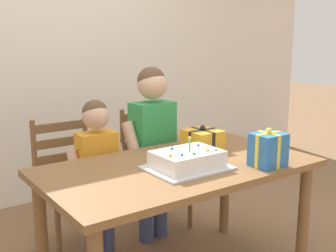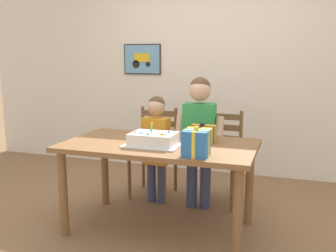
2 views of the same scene
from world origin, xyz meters
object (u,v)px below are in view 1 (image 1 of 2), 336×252
at_px(child_younger, 97,164).
at_px(chair_right, 153,167).
at_px(gift_box_beside_cake, 203,140).
at_px(child_older, 153,137).
at_px(chair_left, 71,185).
at_px(gift_box_red_large, 268,150).
at_px(dining_table, 179,180).
at_px(birthday_cake, 187,160).

bearing_deg(child_younger, chair_right, 20.62).
relative_size(gift_box_beside_cake, child_older, 0.17).
bearing_deg(child_younger, child_older, -0.06).
relative_size(chair_left, child_older, 0.73).
distance_m(gift_box_red_large, chair_right, 1.17).
height_order(dining_table, chair_left, chair_left).
xyz_separation_m(birthday_cake, gift_box_red_large, (0.40, -0.22, 0.05)).
distance_m(dining_table, chair_left, 0.88).
bearing_deg(gift_box_red_large, child_younger, 125.36).
xyz_separation_m(gift_box_beside_cake, child_older, (-0.12, 0.40, -0.05)).
height_order(birthday_cake, chair_left, birthday_cake).
bearing_deg(birthday_cake, gift_box_red_large, -28.40).
height_order(gift_box_beside_cake, chair_left, chair_left).
bearing_deg(chair_left, birthday_cake, -69.67).
height_order(chair_left, child_younger, child_younger).
distance_m(gift_box_beside_cake, child_older, 0.42).
height_order(gift_box_red_large, gift_box_beside_cake, gift_box_red_large).
relative_size(dining_table, child_younger, 1.45).
xyz_separation_m(chair_right, child_older, (-0.15, -0.22, 0.30)).
bearing_deg(child_younger, chair_left, 115.42).
xyz_separation_m(birthday_cake, gift_box_beside_cake, (0.33, 0.26, 0.02)).
bearing_deg(birthday_cake, gift_box_beside_cake, 38.65).
height_order(dining_table, chair_right, chair_right).
xyz_separation_m(gift_box_red_large, chair_left, (-0.73, 1.10, -0.38)).
bearing_deg(gift_box_beside_cake, chair_right, 87.31).
xyz_separation_m(birthday_cake, chair_right, (0.36, 0.89, -0.33)).
distance_m(dining_table, gift_box_red_large, 0.54).
bearing_deg(birthday_cake, chair_left, 110.33).
xyz_separation_m(gift_box_beside_cake, chair_left, (-0.66, 0.62, -0.35)).
bearing_deg(child_younger, gift_box_beside_cake, -36.16).
distance_m(chair_right, child_older, 0.40).
bearing_deg(child_older, child_younger, 179.94).
height_order(gift_box_red_large, child_younger, child_younger).
bearing_deg(chair_left, child_older, -22.19).
bearing_deg(gift_box_beside_cake, child_older, 106.39).
relative_size(gift_box_beside_cake, chair_left, 0.24).
height_order(birthday_cake, child_younger, child_younger).
height_order(child_older, child_younger, child_older).
height_order(gift_box_beside_cake, child_older, child_older).
relative_size(gift_box_red_large, gift_box_beside_cake, 1.01).
distance_m(birthday_cake, gift_box_beside_cake, 0.42).
xyz_separation_m(chair_right, child_younger, (-0.58, -0.22, 0.19)).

